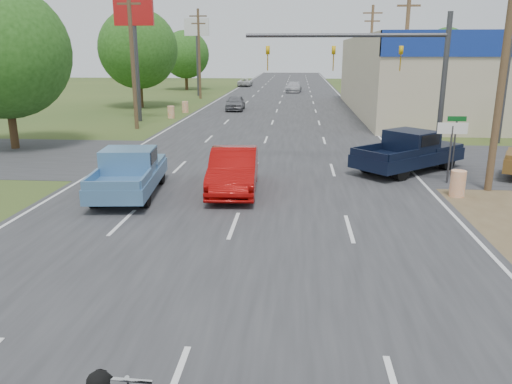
# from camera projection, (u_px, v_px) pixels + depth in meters

# --- Properties ---
(main_road) EXTENTS (15.00, 180.00, 0.02)m
(main_road) POSITION_uv_depth(u_px,v_px,m) (277.00, 111.00, 46.39)
(main_road) COLOR #2D2D30
(main_road) RESTS_ON ground
(cross_road) EXTENTS (120.00, 10.00, 0.02)m
(cross_road) POSITION_uv_depth(u_px,v_px,m) (258.00, 160.00, 25.28)
(cross_road) COLOR #2D2D30
(cross_road) RESTS_ON ground
(utility_pole_1) EXTENTS (2.00, 0.28, 10.00)m
(utility_pole_1) POSITION_uv_depth(u_px,v_px,m) (506.00, 51.00, 18.29)
(utility_pole_1) COLOR #4C3823
(utility_pole_1) RESTS_ON ground
(utility_pole_2) EXTENTS (2.00, 0.28, 10.00)m
(utility_pole_2) POSITION_uv_depth(u_px,v_px,m) (405.00, 52.00, 35.56)
(utility_pole_2) COLOR #4C3823
(utility_pole_2) RESTS_ON ground
(utility_pole_3) EXTENTS (2.00, 0.28, 10.00)m
(utility_pole_3) POSITION_uv_depth(u_px,v_px,m) (370.00, 52.00, 52.83)
(utility_pole_3) COLOR #4C3823
(utility_pole_3) RESTS_ON ground
(utility_pole_5) EXTENTS (2.00, 0.28, 10.00)m
(utility_pole_5) POSITION_uv_depth(u_px,v_px,m) (132.00, 51.00, 34.19)
(utility_pole_5) COLOR #4C3823
(utility_pole_5) RESTS_ON ground
(utility_pole_6) EXTENTS (2.00, 0.28, 10.00)m
(utility_pole_6) POSITION_uv_depth(u_px,v_px,m) (199.00, 52.00, 57.22)
(utility_pole_6) COLOR #4C3823
(utility_pole_6) RESTS_ON ground
(tree_0) EXTENTS (7.14, 7.14, 8.84)m
(tree_0) POSITION_uv_depth(u_px,v_px,m) (3.00, 52.00, 26.89)
(tree_0) COLOR #422D19
(tree_0) RESTS_ON ground
(tree_1) EXTENTS (7.56, 7.56, 9.36)m
(tree_1) POSITION_uv_depth(u_px,v_px,m) (138.00, 49.00, 47.88)
(tree_1) COLOR #422D19
(tree_1) RESTS_ON ground
(tree_2) EXTENTS (6.72, 6.72, 8.32)m
(tree_2) POSITION_uv_depth(u_px,v_px,m) (186.00, 54.00, 71.13)
(tree_2) COLOR #422D19
(tree_2) RESTS_ON ground
(tree_5) EXTENTS (7.98, 7.98, 9.88)m
(tree_5) POSITION_uv_depth(u_px,v_px,m) (446.00, 49.00, 95.19)
(tree_5) COLOR #422D19
(tree_5) RESTS_ON ground
(tree_6) EXTENTS (8.82, 8.82, 10.92)m
(tree_6) POSITION_uv_depth(u_px,v_px,m) (139.00, 46.00, 99.79)
(tree_6) COLOR #422D19
(tree_6) RESTS_ON ground
(barrel_0) EXTENTS (0.56, 0.56, 1.00)m
(barrel_0) POSITION_uv_depth(u_px,v_px,m) (458.00, 184.00, 18.76)
(barrel_0) COLOR orange
(barrel_0) RESTS_ON ground
(barrel_1) EXTENTS (0.56, 0.56, 1.00)m
(barrel_1) POSITION_uv_depth(u_px,v_px,m) (417.00, 144.00, 26.88)
(barrel_1) COLOR orange
(barrel_1) RESTS_ON ground
(barrel_2) EXTENTS (0.56, 0.56, 1.00)m
(barrel_2) POSITION_uv_depth(u_px,v_px,m) (171.00, 112.00, 41.17)
(barrel_2) COLOR orange
(barrel_2) RESTS_ON ground
(barrel_3) EXTENTS (0.56, 0.56, 1.00)m
(barrel_3) POSITION_uv_depth(u_px,v_px,m) (185.00, 107.00, 44.99)
(barrel_3) COLOR orange
(barrel_3) RESTS_ON ground
(pole_sign_left_near) EXTENTS (3.00, 0.35, 9.20)m
(pole_sign_left_near) POSITION_uv_depth(u_px,v_px,m) (134.00, 26.00, 37.61)
(pole_sign_left_near) COLOR #3F3F44
(pole_sign_left_near) RESTS_ON ground
(pole_sign_left_far) EXTENTS (3.00, 0.35, 9.20)m
(pole_sign_left_far) POSITION_uv_depth(u_px,v_px,m) (197.00, 36.00, 60.64)
(pole_sign_left_far) COLOR #3F3F44
(pole_sign_left_far) RESTS_ON ground
(lane_sign) EXTENTS (1.20, 0.08, 2.52)m
(lane_sign) POSITION_uv_depth(u_px,v_px,m) (452.00, 138.00, 20.28)
(lane_sign) COLOR #3F3F44
(lane_sign) RESTS_ON ground
(street_name_sign) EXTENTS (0.80, 0.08, 2.61)m
(street_name_sign) POSITION_uv_depth(u_px,v_px,m) (455.00, 139.00, 21.75)
(street_name_sign) COLOR #3F3F44
(street_name_sign) RESTS_ON ground
(signal_mast) EXTENTS (9.12, 0.40, 7.00)m
(signal_mast) POSITION_uv_depth(u_px,v_px,m) (385.00, 63.00, 22.56)
(signal_mast) COLOR #3F3F44
(signal_mast) RESTS_ON ground
(red_convertible) EXTENTS (2.04, 5.14, 1.66)m
(red_convertible) POSITION_uv_depth(u_px,v_px,m) (234.00, 171.00, 19.36)
(red_convertible) COLOR #8F0806
(red_convertible) RESTS_ON ground
(blue_pickup) EXTENTS (2.61, 5.55, 1.78)m
(blue_pickup) POSITION_uv_depth(u_px,v_px,m) (130.00, 171.00, 18.98)
(blue_pickup) COLOR black
(blue_pickup) RESTS_ON ground
(navy_pickup) EXTENTS (5.64, 5.37, 1.87)m
(navy_pickup) POSITION_uv_depth(u_px,v_px,m) (411.00, 151.00, 22.70)
(navy_pickup) COLOR black
(navy_pickup) RESTS_ON ground
(distant_car_grey) EXTENTS (1.76, 4.12, 1.39)m
(distant_car_grey) POSITION_uv_depth(u_px,v_px,m) (235.00, 103.00, 46.64)
(distant_car_grey) COLOR slate
(distant_car_grey) RESTS_ON ground
(distant_car_silver) EXTENTS (2.43, 5.04, 1.41)m
(distant_car_silver) POSITION_uv_depth(u_px,v_px,m) (294.00, 87.00, 67.78)
(distant_car_silver) COLOR silver
(distant_car_silver) RESTS_ON ground
(distant_car_white) EXTENTS (2.18, 4.45, 1.22)m
(distant_car_white) POSITION_uv_depth(u_px,v_px,m) (245.00, 83.00, 79.42)
(distant_car_white) COLOR beige
(distant_car_white) RESTS_ON ground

